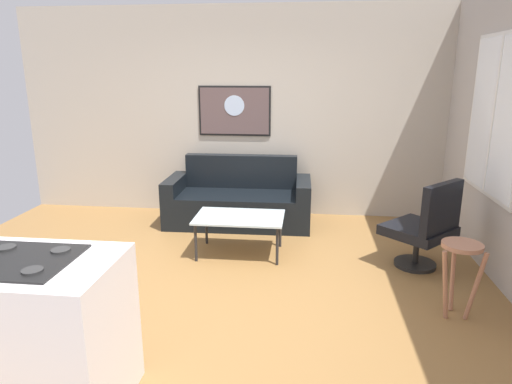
{
  "coord_description": "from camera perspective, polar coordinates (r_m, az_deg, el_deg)",
  "views": [
    {
      "loc": [
        0.79,
        -3.77,
        1.96
      ],
      "look_at": [
        0.26,
        0.9,
        0.7
      ],
      "focal_mm": 31.8,
      "sensor_mm": 36.0,
      "label": 1
    }
  ],
  "objects": [
    {
      "name": "coffee_table",
      "position": [
        4.93,
        -2.09,
        -3.45
      ],
      "size": [
        0.96,
        0.61,
        0.43
      ],
      "color": "silver",
      "rests_on": "ground"
    },
    {
      "name": "couch",
      "position": [
        5.97,
        -2.17,
        -1.24
      ],
      "size": [
        1.88,
        0.84,
        0.86
      ],
      "color": "black",
      "rests_on": "ground"
    },
    {
      "name": "wall_painting",
      "position": [
        6.25,
        -2.72,
        10.15
      ],
      "size": [
        0.99,
        0.03,
        0.67
      ],
      "color": "black"
    },
    {
      "name": "back_wall",
      "position": [
        6.27,
        -0.74,
        9.9
      ],
      "size": [
        6.4,
        0.05,
        2.8
      ],
      "primitive_type": "cube",
      "color": "#B4AA9B",
      "rests_on": "ground"
    },
    {
      "name": "window",
      "position": [
        5.02,
        27.81,
        8.45
      ],
      "size": [
        0.03,
        1.27,
        1.57
      ],
      "color": "silver"
    },
    {
      "name": "ground",
      "position": [
        4.33,
        -4.84,
        -12.27
      ],
      "size": [
        6.4,
        6.4,
        0.04
      ],
      "primitive_type": "cube",
      "color": "olive"
    },
    {
      "name": "armchair",
      "position": [
        4.85,
        20.57,
        -4.11
      ],
      "size": [
        0.83,
        0.83,
        0.93
      ],
      "color": "black",
      "rests_on": "ground"
    },
    {
      "name": "bar_stool",
      "position": [
        4.01,
        24.33,
        -7.84
      ],
      "size": [
        0.36,
        0.36,
        0.64
      ],
      "color": "#A76E53",
      "rests_on": "ground"
    }
  ]
}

